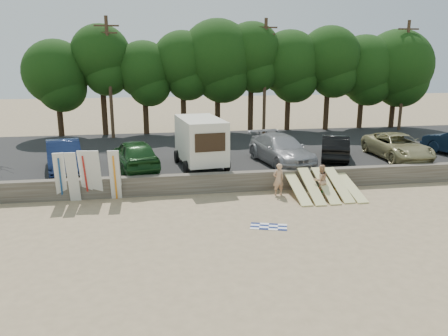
{
  "coord_description": "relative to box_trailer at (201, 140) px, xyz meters",
  "views": [
    {
      "loc": [
        -6.98,
        -18.33,
        6.73
      ],
      "look_at": [
        -3.45,
        3.0,
        1.25
      ],
      "focal_mm": 35.0,
      "sensor_mm": 36.0,
      "label": 1
    }
  ],
  "objects": [
    {
      "name": "ground",
      "position": [
        4.33,
        -5.77,
        -2.24
      ],
      "size": [
        120.0,
        120.0,
        0.0
      ],
      "primitive_type": "plane",
      "color": "tan",
      "rests_on": "ground"
    },
    {
      "name": "seawall",
      "position": [
        4.33,
        -2.77,
        -1.74
      ],
      "size": [
        44.0,
        0.5,
        1.0
      ],
      "primitive_type": "cube",
      "color": "#6B6356",
      "rests_on": "ground"
    },
    {
      "name": "parking_lot",
      "position": [
        4.33,
        4.73,
        -1.89
      ],
      "size": [
        44.0,
        14.5,
        0.7
      ],
      "primitive_type": "cube",
      "color": "#282828",
      "rests_on": "ground"
    },
    {
      "name": "treeline",
      "position": [
        6.17,
        11.75,
        4.11
      ],
      "size": [
        33.78,
        6.28,
        9.09
      ],
      "color": "#382616",
      "rests_on": "parking_lot"
    },
    {
      "name": "utility_poles",
      "position": [
        6.33,
        10.23,
        3.19
      ],
      "size": [
        25.8,
        0.26,
        9.0
      ],
      "color": "#473321",
      "rests_on": "parking_lot"
    },
    {
      "name": "box_trailer",
      "position": [
        0.0,
        0.0,
        0.0
      ],
      "size": [
        2.89,
        4.56,
        2.75
      ],
      "rotation": [
        0.0,
        0.0,
        0.12
      ],
      "color": "beige",
      "rests_on": "parking_lot"
    },
    {
      "name": "car_0",
      "position": [
        -7.49,
        0.31,
        -0.72
      ],
      "size": [
        2.8,
        5.23,
        1.64
      ],
      "primitive_type": "imported",
      "rotation": [
        0.0,
        0.0,
        0.23
      ],
      "color": "#132045",
      "rests_on": "parking_lot"
    },
    {
      "name": "car_1",
      "position": [
        -3.67,
        -0.11,
        -0.7
      ],
      "size": [
        3.07,
        5.29,
        1.69
      ],
      "primitive_type": "imported",
      "rotation": [
        0.0,
        0.0,
        3.37
      ],
      "color": "#163D18",
      "rests_on": "parking_lot"
    },
    {
      "name": "car_2",
      "position": [
        4.71,
        -0.05,
        -0.72
      ],
      "size": [
        3.23,
        5.99,
        1.65
      ],
      "primitive_type": "imported",
      "rotation": [
        0.0,
        0.0,
        0.17
      ],
      "color": "gray",
      "rests_on": "parking_lot"
    },
    {
      "name": "car_3",
      "position": [
        8.32,
        0.58,
        -0.8
      ],
      "size": [
        3.16,
        4.75,
        1.48
      ],
      "primitive_type": "imported",
      "rotation": [
        0.0,
        0.0,
        2.75
      ],
      "color": "black",
      "rests_on": "parking_lot"
    },
    {
      "name": "car_4",
      "position": [
        12.16,
        0.07,
        -0.79
      ],
      "size": [
        2.62,
        5.47,
        1.51
      ],
      "primitive_type": "imported",
      "rotation": [
        0.0,
        0.0,
        -0.02
      ],
      "color": "#9A9262",
      "rests_on": "parking_lot"
    },
    {
      "name": "surfboard_upright_0",
      "position": [
        -7.04,
        -3.23,
        -0.99
      ],
      "size": [
        0.62,
        0.89,
        2.5
      ],
      "primitive_type": "cube",
      "rotation": [
        0.3,
        0.0,
        0.15
      ],
      "color": "silver",
      "rests_on": "ground"
    },
    {
      "name": "surfboard_upright_1",
      "position": [
        -6.45,
        -3.4,
        -0.98
      ],
      "size": [
        0.51,
        0.73,
        2.53
      ],
      "primitive_type": "cube",
      "rotation": [
        0.26,
        0.0,
        0.01
      ],
      "color": "silver",
      "rests_on": "ground"
    },
    {
      "name": "surfboard_upright_2",
      "position": [
        -5.9,
        -3.16,
        -0.97
      ],
      "size": [
        0.56,
        0.72,
        2.54
      ],
      "primitive_type": "cube",
      "rotation": [
        0.24,
        0.0,
        -0.1
      ],
      "color": "silver",
      "rests_on": "ground"
    },
    {
      "name": "surfboard_upright_3",
      "position": [
        -5.42,
        -3.19,
        -0.97
      ],
      "size": [
        0.55,
        0.73,
        2.53
      ],
      "primitive_type": "cube",
      "rotation": [
        0.25,
        0.0,
        -0.08
      ],
      "color": "silver",
      "rests_on": "ground"
    },
    {
      "name": "surfboard_upright_4",
      "position": [
        -4.52,
        -3.33,
        -0.97
      ],
      "size": [
        0.51,
        0.7,
        2.54
      ],
      "primitive_type": "cube",
      "rotation": [
        0.25,
        0.0,
        -0.02
      ],
      "color": "silver",
      "rests_on": "ground"
    },
    {
      "name": "surfboard_upright_5",
      "position": [
        -4.51,
        -3.16,
        -0.99
      ],
      "size": [
        0.52,
        0.8,
        2.51
      ],
      "primitive_type": "cube",
      "rotation": [
        0.29,
        0.0,
        -0.03
      ],
      "color": "silver",
      "rests_on": "ground"
    },
    {
      "name": "surfboard_low_0",
      "position": [
        4.32,
        -4.34,
        -1.79
      ],
      "size": [
        0.56,
        2.9,
        0.91
      ],
      "primitive_type": "cube",
      "rotation": [
        0.28,
        0.0,
        0.0
      ],
      "color": "beige",
      "rests_on": "ground"
    },
    {
      "name": "surfboard_low_1",
      "position": [
        4.98,
        -4.45,
        -1.65
      ],
      "size": [
        0.56,
        2.81,
        1.17
      ],
      "primitive_type": "cube",
      "rotation": [
        0.38,
        0.0,
        0.0
      ],
      "color": "beige",
      "rests_on": "ground"
    },
    {
      "name": "surfboard_low_2",
      "position": [
        5.73,
        -4.41,
        -1.66
      ],
      "size": [
        0.56,
        2.82,
        1.16
      ],
      "primitive_type": "cube",
      "rotation": [
        0.37,
        0.0,
        0.0
      ],
      "color": "beige",
      "rests_on": "ground"
    },
    {
      "name": "surfboard_low_3",
      "position": [
        6.47,
        -4.31,
        -1.7
      ],
      "size": [
        0.56,
        2.84,
        1.09
      ],
      "primitive_type": "cube",
      "rotation": [
        0.35,
        0.0,
        0.0
      ],
      "color": "beige",
      "rests_on": "ground"
    },
    {
      "name": "surfboard_low_4",
      "position": [
        7.1,
        -4.36,
        -1.83
      ],
      "size": [
        0.56,
        2.92,
        0.82
      ],
      "primitive_type": "cube",
      "rotation": [
        0.25,
        0.0,
        0.0
      ],
      "color": "beige",
      "rests_on": "ground"
    },
    {
      "name": "beachgoer_a",
      "position": [
        3.47,
        -3.8,
        -1.42
      ],
      "size": [
        0.65,
        0.49,
        1.63
      ],
      "primitive_type": "imported",
      "rotation": [
        0.0,
        0.0,
        3.31
      ],
      "color": "tan",
      "rests_on": "ground"
    },
    {
      "name": "beachgoer_b",
      "position": [
        5.53,
        -4.23,
        -1.45
      ],
      "size": [
        0.85,
        0.7,
        1.59
      ],
      "primitive_type": "imported",
      "rotation": [
        0.0,
        0.0,
        3.27
      ],
      "color": "tan",
      "rests_on": "ground"
    },
    {
      "name": "cooler",
      "position": [
        5.91,
        -3.61,
        -2.08
      ],
      "size": [
        0.45,
        0.4,
        0.32
      ],
      "primitive_type": "cube",
      "rotation": [
        0.0,
        0.0,
        -0.3
      ],
      "color": "#258835",
      "rests_on": "ground"
    },
    {
      "name": "gear_bag",
      "position": [
        6.81,
        -3.37,
        -2.13
      ],
      "size": [
        0.35,
        0.31,
        0.22
      ],
      "primitive_type": "cube",
      "rotation": [
        0.0,
        0.0,
        -0.23
      ],
      "color": "orange",
      "rests_on": "ground"
    },
    {
      "name": "beach_towel",
      "position": [
        1.9,
        -7.88,
        -2.24
      ],
      "size": [
        1.88,
        1.88,
        0.0
      ],
      "primitive_type": "plane",
      "rotation": [
        0.0,
        0.0,
        -0.3
      ],
      "color": "white",
      "rests_on": "ground"
    }
  ]
}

